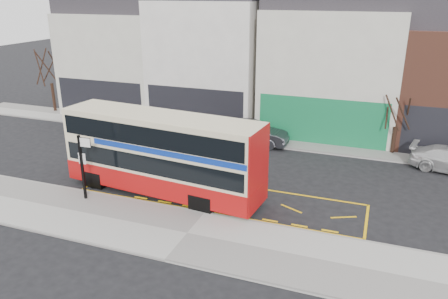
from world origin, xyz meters
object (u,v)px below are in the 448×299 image
at_px(bus_stop_post, 83,162).
at_px(car_grey, 253,133).
at_px(street_tree_left, 48,58).
at_px(street_tree_right, 399,103).
at_px(double_decker_bus, 162,153).
at_px(car_silver, 162,127).

distance_m(bus_stop_post, car_grey, 12.05).
relative_size(car_grey, street_tree_left, 0.70).
height_order(car_grey, street_tree_right, street_tree_right).
bearing_deg(bus_stop_post, double_decker_bus, 31.08).
bearing_deg(car_grey, street_tree_left, 82.97).
bearing_deg(bus_stop_post, car_grey, 61.71).
relative_size(bus_stop_post, car_silver, 0.82).
xyz_separation_m(bus_stop_post, car_grey, (5.19, 10.80, -1.31)).
relative_size(double_decker_bus, street_tree_right, 2.15).
height_order(bus_stop_post, street_tree_right, street_tree_right).
relative_size(double_decker_bus, street_tree_left, 1.57).
relative_size(bus_stop_post, street_tree_right, 0.66).
xyz_separation_m(car_grey, street_tree_right, (8.75, 1.16, 2.55)).
bearing_deg(street_tree_right, bus_stop_post, -139.37).
bearing_deg(street_tree_left, street_tree_right, -1.92).
distance_m(car_grey, street_tree_right, 9.19).
relative_size(double_decker_bus, bus_stop_post, 3.24).
bearing_deg(double_decker_bus, bus_stop_post, -140.58).
height_order(double_decker_bus, street_tree_left, street_tree_left).
bearing_deg(car_grey, car_silver, 94.79).
height_order(double_decker_bus, street_tree_right, street_tree_right).
bearing_deg(car_grey, double_decker_bus, 166.21).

